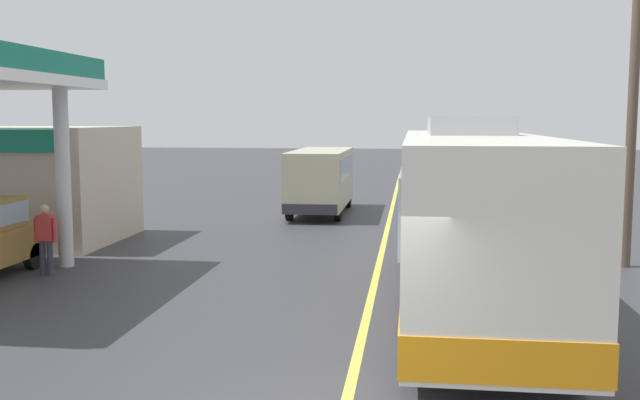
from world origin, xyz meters
name	(u,v)px	position (x,y,z in m)	size (l,w,h in m)	color
ground	(391,213)	(0.00, 20.00, 0.00)	(120.00, 120.00, 0.00)	#38383D
lane_divider_stripe	(386,233)	(0.00, 15.00, 0.00)	(0.16, 50.00, 0.01)	#D8CC4C
coach_bus_main	(471,219)	(1.92, 6.11, 1.72)	(2.60, 11.04, 3.69)	silver
minibus_opposing_lane	(321,175)	(-2.69, 19.42, 1.47)	(2.04, 6.13, 2.44)	#BFB799
pedestrian_near_pump	(45,236)	(-7.65, 7.72, 0.93)	(0.55, 0.22, 1.66)	#33333F
utility_pole_roadside	(634,78)	(6.05, 10.44, 4.61)	(1.80, 0.24, 8.85)	brown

